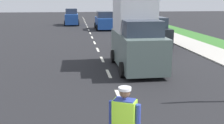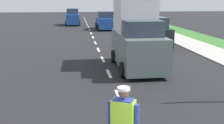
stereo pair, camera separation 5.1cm
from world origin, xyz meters
name	(u,v)px [view 2 (the right image)]	position (x,y,z in m)	size (l,w,h in m)	color
ground_plane	(93,37)	(0.00, 21.00, 0.00)	(96.00, 96.00, 0.00)	black
lane_center_line	(90,31)	(0.00, 25.20, 0.00)	(0.14, 46.40, 0.01)	silver
road_worker	(124,122)	(-0.50, 1.85, 0.93)	(0.75, 0.46, 1.67)	#383D4C
delivery_truck	(137,36)	(1.50, 9.70, 1.61)	(2.16, 4.60, 3.54)	slate
car_outgoing_far	(105,21)	(1.78, 26.98, 0.94)	(2.03, 4.22, 2.02)	#1E4799
car_parked_far	(154,33)	(4.08, 15.59, 0.98)	(1.87, 4.23, 2.12)	black
car_oncoming_third	(73,17)	(-1.90, 32.76, 1.00)	(1.91, 3.99, 2.15)	#1E4799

